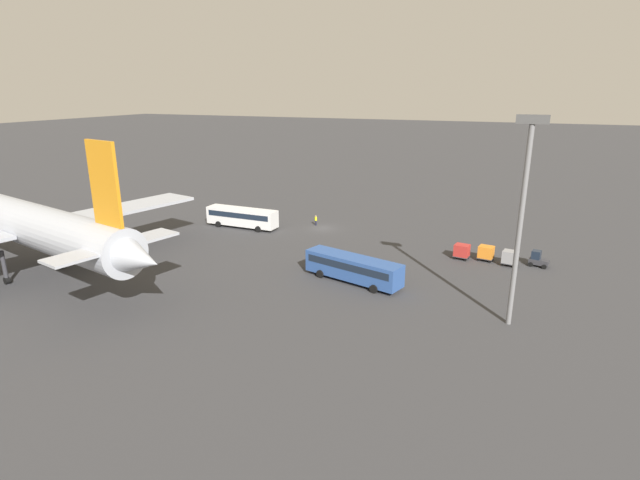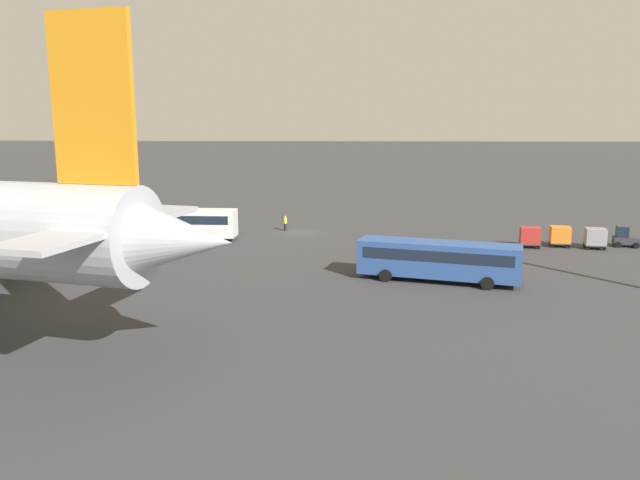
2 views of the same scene
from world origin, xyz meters
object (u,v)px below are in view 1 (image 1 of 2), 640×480
Objects in this scene: worker_person at (316,220)px; cargo_cart_grey at (510,257)px; airplane at (21,222)px; baggage_tug at (538,259)px; shuttle_bus_far at (353,267)px; shuttle_bus_near at (242,216)px; cargo_cart_red at (462,251)px; cargo_cart_orange at (486,252)px.

cargo_cart_grey is at bearing 164.32° from worker_person.
airplane reaches higher than baggage_tug.
baggage_tug is 35.94m from worker_person.
shuttle_bus_far is 26.48m from worker_person.
cargo_cart_red is at bearing 177.45° from shuttle_bus_near.
cargo_cart_orange is (-39.49, 1.95, -0.77)m from shuttle_bus_near.
shuttle_bus_far is 5.76× the size of cargo_cart_orange.
shuttle_bus_far reaches higher than cargo_cart_red.
worker_person is 0.78× the size of cargo_cart_orange.
shuttle_bus_near reaches higher than shuttle_bus_far.
airplane reaches higher than worker_person.
cargo_cart_red is (-11.08, -13.70, -0.70)m from shuttle_bus_far.
cargo_cart_grey is at bearing 32.18° from baggage_tug.
airplane is 43.39m from worker_person.
shuttle_bus_far is 21.88m from cargo_cart_grey.
shuttle_bus_far is 5.76× the size of cargo_cart_red.
worker_person is (35.12, -7.63, -0.07)m from baggage_tug.
baggage_tug is at bearing -176.94° from cargo_cart_orange.
shuttle_bus_near is 12.53m from worker_person.
airplane is at bearing 25.11° from cargo_cart_grey.
shuttle_bus_near is (-13.65, -29.24, -4.74)m from airplane.
shuttle_bus_far is 4.94× the size of baggage_tug.
baggage_tug is 1.17× the size of cargo_cart_orange.
cargo_cart_red is at bearing 17.03° from baggage_tug.
cargo_cart_grey and cargo_cart_red have the same top height.
airplane is 66.04m from baggage_tug.
airplane is 4.17× the size of shuttle_bus_far.
shuttle_bus_near is 5.62× the size of cargo_cart_orange.
cargo_cart_grey is at bearing 163.69° from cargo_cart_orange.
cargo_cart_orange is 3.18m from cargo_cart_red.
shuttle_bus_far is at bearing 37.51° from cargo_cart_grey.
baggage_tug is (-59.69, -27.65, -5.76)m from airplane.
cargo_cart_red is (-25.44, 8.52, 0.32)m from worker_person.
shuttle_bus_near is at bearing -3.91° from cargo_cart_red.
cargo_cart_grey is (3.41, 1.27, 0.25)m from baggage_tug.
cargo_cart_orange is at bearing -16.31° from cargo_cart_grey.
cargo_cart_orange is at bearing -170.31° from cargo_cart_red.
airplane is 60.00m from cargo_cart_orange.
worker_person is 32.94m from cargo_cart_grey.
cargo_cart_grey reaches higher than worker_person.
worker_person is (-10.92, -6.04, -1.09)m from shuttle_bus_near.
cargo_cart_red reaches higher than worker_person.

